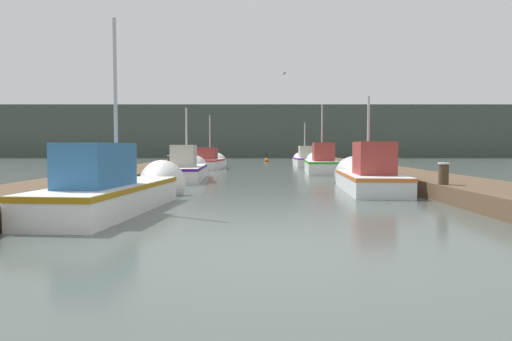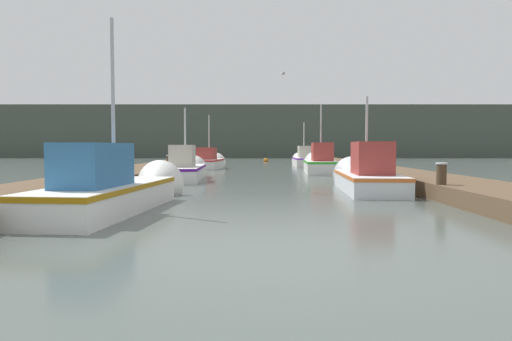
{
  "view_description": "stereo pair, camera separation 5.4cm",
  "coord_description": "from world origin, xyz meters",
  "views": [
    {
      "loc": [
        -0.25,
        -5.77,
        1.4
      ],
      "look_at": [
        -0.24,
        10.02,
        0.57
      ],
      "focal_mm": 32.0,
      "sensor_mm": 36.0,
      "label": 1
    },
    {
      "loc": [
        -0.2,
        -5.77,
        1.4
      ],
      "look_at": [
        -0.24,
        10.02,
        0.57
      ],
      "focal_mm": 32.0,
      "sensor_mm": 36.0,
      "label": 2
    }
  ],
  "objects": [
    {
      "name": "ground_plane",
      "position": [
        0.0,
        0.0,
        0.0
      ],
      "size": [
        200.0,
        200.0,
        0.0
      ],
      "color": "#47514C"
    },
    {
      "name": "dock_left",
      "position": [
        -5.58,
        16.0,
        0.21
      ],
      "size": [
        2.41,
        40.0,
        0.43
      ],
      "color": "brown",
      "rests_on": "ground_plane"
    },
    {
      "name": "dock_right",
      "position": [
        5.58,
        16.0,
        0.21
      ],
      "size": [
        2.41,
        40.0,
        0.43
      ],
      "color": "brown",
      "rests_on": "ground_plane"
    },
    {
      "name": "distant_shore_ridge",
      "position": [
        0.0,
        58.51,
        3.29
      ],
      "size": [
        120.0,
        16.0,
        6.58
      ],
      "color": "#424C42",
      "rests_on": "ground_plane"
    },
    {
      "name": "fishing_boat_0",
      "position": [
        -3.29,
        4.55,
        0.45
      ],
      "size": [
        2.06,
        6.25,
        4.58
      ],
      "rotation": [
        0.0,
        0.0,
        -0.1
      ],
      "color": "silver",
      "rests_on": "ground_plane"
    },
    {
      "name": "fishing_boat_1",
      "position": [
        3.35,
        8.99,
        0.45
      ],
      "size": [
        1.9,
        5.78,
        3.46
      ],
      "rotation": [
        0.0,
        0.0,
        -0.06
      ],
      "color": "silver",
      "rests_on": "ground_plane"
    },
    {
      "name": "fishing_boat_2",
      "position": [
        -3.22,
        13.91,
        0.43
      ],
      "size": [
        1.66,
        6.04,
        3.42
      ],
      "rotation": [
        0.0,
        0.0,
        0.04
      ],
      "color": "silver",
      "rests_on": "ground_plane"
    },
    {
      "name": "fishing_boat_3",
      "position": [
        3.26,
        18.74,
        0.5
      ],
      "size": [
        1.95,
        5.67,
        4.1
      ],
      "rotation": [
        0.0,
        0.0,
        -0.06
      ],
      "color": "silver",
      "rests_on": "ground_plane"
    },
    {
      "name": "fishing_boat_4",
      "position": [
        -3.14,
        23.25,
        0.45
      ],
      "size": [
        1.79,
        4.76,
        3.74
      ],
      "rotation": [
        0.0,
        0.0,
        -0.09
      ],
      "color": "silver",
      "rests_on": "ground_plane"
    },
    {
      "name": "fishing_boat_5",
      "position": [
        3.25,
        27.23,
        0.46
      ],
      "size": [
        1.44,
        4.91,
        3.49
      ],
      "rotation": [
        0.0,
        0.0,
        0.0
      ],
      "color": "silver",
      "rests_on": "ground_plane"
    },
    {
      "name": "mooring_piling_0",
      "position": [
        -4.43,
        4.9,
        0.54
      ],
      "size": [
        0.31,
        0.31,
        1.06
      ],
      "color": "#473523",
      "rests_on": "ground_plane"
    },
    {
      "name": "mooring_piling_1",
      "position": [
        -4.28,
        15.82,
        0.5
      ],
      "size": [
        0.37,
        0.37,
        0.99
      ],
      "color": "#473523",
      "rests_on": "ground_plane"
    },
    {
      "name": "mooring_piling_2",
      "position": [
        4.54,
        5.84,
        0.5
      ],
      "size": [
        0.29,
        0.29,
        0.99
      ],
      "color": "#473523",
      "rests_on": "ground_plane"
    },
    {
      "name": "channel_buoy",
      "position": [
        0.7,
        35.78,
        0.13
      ],
      "size": [
        0.45,
        0.45,
        0.95
      ],
      "color": "#BF6513",
      "rests_on": "ground_plane"
    },
    {
      "name": "seagull_lead",
      "position": [
        1.31,
        19.86,
        5.46
      ],
      "size": [
        0.3,
        0.56,
        0.12
      ],
      "rotation": [
        0.0,
        0.0,
        1.7
      ],
      "color": "white"
    }
  ]
}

